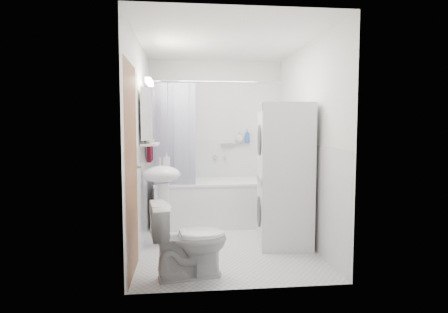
{
  "coord_description": "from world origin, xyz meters",
  "views": [
    {
      "loc": [
        -0.49,
        -4.41,
        1.41
      ],
      "look_at": [
        -0.0,
        0.15,
        1.04
      ],
      "focal_mm": 30.0,
      "sensor_mm": 36.0,
      "label": 1
    }
  ],
  "objects": [
    {
      "name": "room_walls",
      "position": [
        0.0,
        0.0,
        1.49
      ],
      "size": [
        2.6,
        2.6,
        2.6
      ],
      "color": "white",
      "rests_on": "ground"
    },
    {
      "name": "medicine_cabinet",
      "position": [
        -0.9,
        0.1,
        1.57
      ],
      "size": [
        0.13,
        0.5,
        0.71
      ],
      "color": "white",
      "rests_on": "room_walls"
    },
    {
      "name": "bathtub",
      "position": [
        -0.07,
        0.92,
        0.35
      ],
      "size": [
        1.66,
        0.78,
        0.63
      ],
      "color": "white",
      "rests_on": "ground"
    },
    {
      "name": "shelf",
      "position": [
        -0.89,
        0.1,
        1.2
      ],
      "size": [
        0.18,
        0.54,
        0.02
      ],
      "primitive_type": "cube",
      "color": "silver",
      "rests_on": "room_walls"
    },
    {
      "name": "shower_caddy",
      "position": [
        0.18,
        1.24,
        1.15
      ],
      "size": [
        0.22,
        0.06,
        0.02
      ],
      "primitive_type": "cube",
      "color": "silver",
      "rests_on": "room_walls"
    },
    {
      "name": "washer_dryer",
      "position": [
        0.68,
        -0.15,
        0.84
      ],
      "size": [
        0.66,
        0.65,
        1.68
      ],
      "rotation": [
        0.0,
        0.0,
        -0.1
      ],
      "color": "white",
      "rests_on": "ground"
    },
    {
      "name": "shower_curtain",
      "position": [
        -0.62,
        0.59,
        1.25
      ],
      "size": [
        0.55,
        0.02,
        1.45
      ],
      "color": "#131742",
      "rests_on": "curtain_rod"
    },
    {
      "name": "shelf_bottle",
      "position": [
        -0.89,
        -0.05,
        1.25
      ],
      "size": [
        0.07,
        0.18,
        0.07
      ],
      "primitive_type": "imported",
      "color": "gray",
      "rests_on": "shelf"
    },
    {
      "name": "floor",
      "position": [
        0.0,
        0.0,
        0.0
      ],
      "size": [
        2.6,
        2.6,
        0.0
      ],
      "primitive_type": "plane",
      "color": "silver",
      "rests_on": "ground"
    },
    {
      "name": "sink",
      "position": [
        -0.75,
        0.0,
        0.7
      ],
      "size": [
        0.44,
        0.37,
        1.04
      ],
      "color": "white",
      "rests_on": "ground"
    },
    {
      "name": "curtain_rod",
      "position": [
        -0.07,
        0.59,
        2.0
      ],
      "size": [
        1.84,
        0.02,
        0.02
      ],
      "primitive_type": "cylinder",
      "rotation": [
        0.0,
        1.57,
        0.0
      ],
      "color": "silver",
      "rests_on": "room_walls"
    },
    {
      "name": "towel",
      "position": [
        -0.94,
        0.59,
        1.4
      ],
      "size": [
        0.07,
        0.36,
        0.88
      ],
      "color": "#4F0C13",
      "rests_on": "room_walls"
    },
    {
      "name": "toilet",
      "position": [
        -0.45,
        -0.97,
        0.35
      ],
      "size": [
        0.77,
        0.51,
        0.7
      ],
      "primitive_type": "imported",
      "rotation": [
        0.0,
        0.0,
        1.73
      ],
      "color": "white",
      "rests_on": "ground"
    },
    {
      "name": "tub_spout",
      "position": [
        0.13,
        1.25,
        0.95
      ],
      "size": [
        0.04,
        0.12,
        0.04
      ],
      "primitive_type": "cylinder",
      "rotation": [
        1.57,
        0.0,
        0.0
      ],
      "color": "silver",
      "rests_on": "room_walls"
    },
    {
      "name": "shelf_cup",
      "position": [
        -0.89,
        0.22,
        1.26
      ],
      "size": [
        0.1,
        0.09,
        0.1
      ],
      "primitive_type": "imported",
      "color": "gray",
      "rests_on": "shelf"
    },
    {
      "name": "shampoo_a",
      "position": [
        0.35,
        1.24,
        1.23
      ],
      "size": [
        0.13,
        0.17,
        0.13
      ],
      "primitive_type": "imported",
      "color": "gray",
      "rests_on": "shower_caddy"
    },
    {
      "name": "soap_pump",
      "position": [
        -0.71,
        0.25,
        0.95
      ],
      "size": [
        0.08,
        0.17,
        0.08
      ],
      "primitive_type": "imported",
      "color": "gray",
      "rests_on": "sink"
    },
    {
      "name": "door",
      "position": [
        -0.95,
        -0.55,
        1.0
      ],
      "size": [
        0.05,
        2.0,
        2.0
      ],
      "color": "brown",
      "rests_on": "ground"
    },
    {
      "name": "shampoo_b",
      "position": [
        0.47,
        1.24,
        1.2
      ],
      "size": [
        0.08,
        0.21,
        0.08
      ],
      "primitive_type": "imported",
      "color": "#295DA7",
      "rests_on": "shower_caddy"
    },
    {
      "name": "wainscot",
      "position": [
        0.0,
        0.29,
        0.6
      ],
      "size": [
        1.98,
        2.58,
        2.58
      ],
      "color": "white",
      "rests_on": "ground"
    }
  ]
}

